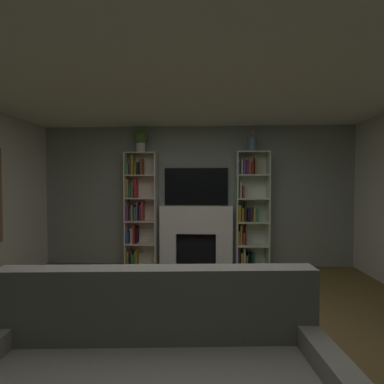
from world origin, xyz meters
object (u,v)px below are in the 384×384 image
at_px(tv, 196,187).
at_px(potted_plant, 141,140).
at_px(fireplace, 196,235).
at_px(bookshelf_right, 249,212).
at_px(bookshelf_left, 139,209).
at_px(vase_with_flowers, 252,144).

distance_m(tv, potted_plant, 1.29).
distance_m(fireplace, tv, 0.86).
bearing_deg(tv, bookshelf_right, -5.58).
height_order(bookshelf_left, vase_with_flowers, vase_with_flowers).
height_order(bookshelf_right, potted_plant, potted_plant).
bearing_deg(fireplace, vase_with_flowers, -2.32).
xyz_separation_m(fireplace, tv, (0.00, 0.08, 0.86)).
distance_m(bookshelf_right, potted_plant, 2.30).
height_order(tv, potted_plant, potted_plant).
distance_m(fireplace, bookshelf_right, 1.01).
relative_size(fireplace, vase_with_flowers, 3.16).
bearing_deg(vase_with_flowers, bookshelf_right, 150.54).
relative_size(bookshelf_left, potted_plant, 5.19).
bearing_deg(tv, fireplace, -90.00).
relative_size(fireplace, potted_plant, 3.53).
distance_m(bookshelf_right, vase_with_flowers, 1.19).
height_order(fireplace, bookshelf_left, bookshelf_left).
distance_m(fireplace, potted_plant, 1.95).
distance_m(fireplace, bookshelf_left, 1.13).
bearing_deg(vase_with_flowers, potted_plant, 179.98).
bearing_deg(potted_plant, tv, 6.97).
relative_size(bookshelf_left, bookshelf_right, 1.00).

